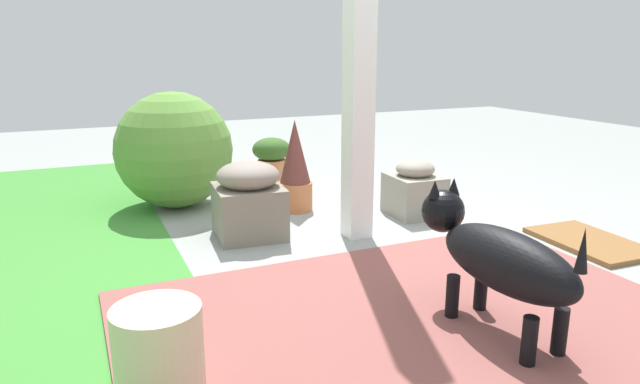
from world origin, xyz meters
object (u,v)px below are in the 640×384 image
(porch_pillar, at_px, (360,18))
(terracotta_pot_spiky, at_px, (295,168))
(stone_planter_nearest, at_px, (414,190))
(terracotta_pot_broad, at_px, (272,159))
(dog, at_px, (496,255))
(ceramic_urn, at_px, (159,356))
(doormat, at_px, (590,242))
(stone_planter_mid, at_px, (249,200))
(round_shrub, at_px, (174,150))

(porch_pillar, height_order, terracotta_pot_spiky, porch_pillar)
(stone_planter_nearest, xyz_separation_m, terracotta_pot_broad, (1.09, 0.65, 0.07))
(porch_pillar, distance_m, terracotta_pot_broad, 1.70)
(dog, bearing_deg, stone_planter_nearest, -22.39)
(terracotta_pot_broad, bearing_deg, ceramic_urn, 153.36)
(stone_planter_nearest, relative_size, ceramic_urn, 1.14)
(stone_planter_nearest, distance_m, dog, 1.66)
(doormat, bearing_deg, ceramic_urn, 101.54)
(terracotta_pot_spiky, height_order, terracotta_pot_broad, terracotta_pot_spiky)
(porch_pillar, height_order, dog, porch_pillar)
(porch_pillar, relative_size, stone_planter_nearest, 6.69)
(terracotta_pot_broad, distance_m, ceramic_urn, 2.87)
(terracotta_pot_spiky, xyz_separation_m, dog, (-1.97, -0.08, 0.02))
(stone_planter_mid, distance_m, ceramic_urn, 1.68)
(stone_planter_mid, distance_m, terracotta_pot_broad, 1.19)
(porch_pillar, xyz_separation_m, dog, (-1.29, 0.05, -0.95))
(terracotta_pot_broad, bearing_deg, round_shrub, 104.74)
(porch_pillar, relative_size, terracotta_pot_spiky, 3.98)
(round_shrub, height_order, terracotta_pot_spiky, round_shrub)
(terracotta_pot_broad, distance_m, doormat, 2.41)
(stone_planter_nearest, relative_size, terracotta_pot_broad, 0.91)
(porch_pillar, bearing_deg, doormat, -120.59)
(porch_pillar, bearing_deg, dog, 177.56)
(terracotta_pot_spiky, distance_m, ceramic_urn, 2.27)
(stone_planter_mid, relative_size, ceramic_urn, 1.38)
(stone_planter_mid, relative_size, terracotta_pot_spiky, 0.72)
(terracotta_pot_broad, relative_size, ceramic_urn, 1.25)
(porch_pillar, distance_m, dog, 1.60)
(terracotta_pot_spiky, height_order, ceramic_urn, terracotta_pot_spiky)
(stone_planter_nearest, relative_size, stone_planter_mid, 0.82)
(ceramic_urn, bearing_deg, stone_planter_mid, -27.04)
(stone_planter_nearest, bearing_deg, doormat, -146.99)
(stone_planter_mid, bearing_deg, dog, -160.70)
(terracotta_pot_spiky, bearing_deg, stone_planter_mid, 131.40)
(round_shrub, bearing_deg, ceramic_urn, 168.53)
(round_shrub, relative_size, dog, 1.00)
(porch_pillar, height_order, round_shrub, porch_pillar)
(terracotta_pot_spiky, distance_m, doormat, 1.94)
(stone_planter_nearest, bearing_deg, round_shrub, 58.89)
(terracotta_pot_spiky, distance_m, terracotta_pot_broad, 0.66)
(terracotta_pot_broad, xyz_separation_m, ceramic_urn, (-2.56, 1.28, -0.07))
(terracotta_pot_broad, xyz_separation_m, doormat, (-2.04, -1.27, -0.23))
(stone_planter_mid, relative_size, terracotta_pot_broad, 1.11)
(round_shrub, xyz_separation_m, ceramic_urn, (-2.35, 0.48, -0.25))
(stone_planter_nearest, height_order, ceramic_urn, stone_planter_nearest)
(stone_planter_nearest, xyz_separation_m, dog, (-1.53, 0.63, 0.16))
(stone_planter_nearest, relative_size, round_shrub, 0.46)
(stone_planter_mid, relative_size, dog, 0.56)
(terracotta_pot_broad, height_order, ceramic_urn, terracotta_pot_broad)
(terracotta_pot_spiky, bearing_deg, doormat, -136.30)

